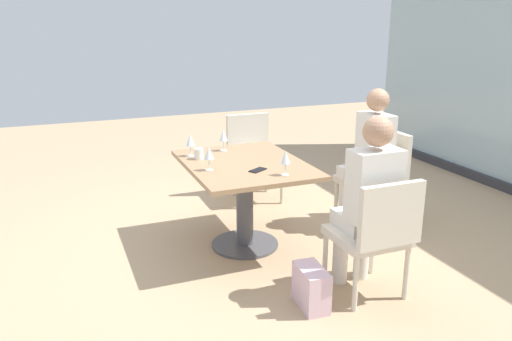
{
  "coord_description": "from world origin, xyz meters",
  "views": [
    {
      "loc": [
        3.74,
        -1.4,
        1.87
      ],
      "look_at": [
        0.0,
        0.1,
        0.65
      ],
      "focal_mm": 36.21,
      "sensor_mm": 36.0,
      "label": 1
    }
  ],
  "objects": [
    {
      "name": "chair_far_left",
      "position": [
        -1.11,
        0.51,
        0.5
      ],
      "size": [
        0.5,
        0.46,
        0.87
      ],
      "color": "beige",
      "rests_on": "ground_plane"
    },
    {
      "name": "wine_glass_0",
      "position": [
        0.44,
        0.16,
        0.86
      ],
      "size": [
        0.07,
        0.07,
        0.18
      ],
      "color": "silver",
      "rests_on": "dining_table_main"
    },
    {
      "name": "person_far_right",
      "position": [
        1.0,
        0.51,
        0.7
      ],
      "size": [
        0.39,
        0.34,
        1.26
      ],
      "color": "silver",
      "rests_on": "ground_plane"
    },
    {
      "name": "cell_phone_on_table",
      "position": [
        0.25,
        0.01,
        0.73
      ],
      "size": [
        0.13,
        0.16,
        0.01
      ],
      "primitive_type": "cube",
      "rotation": [
        0.0,
        0.0,
        0.54
      ],
      "color": "black",
      "rests_on": "dining_table_main"
    },
    {
      "name": "chair_far_right",
      "position": [
        1.11,
        0.51,
        0.5
      ],
      "size": [
        0.5,
        0.46,
        0.87
      ],
      "color": "beige",
      "rests_on": "ground_plane"
    },
    {
      "name": "chair_near_window",
      "position": [
        0.0,
        1.29,
        0.5
      ],
      "size": [
        0.46,
        0.51,
        0.87
      ],
      "color": "beige",
      "rests_on": "ground_plane"
    },
    {
      "name": "handbag_0",
      "position": [
        1.05,
        0.07,
        0.14
      ],
      "size": [
        0.31,
        0.18,
        0.28
      ],
      "primitive_type": "cube",
      "rotation": [
        0.0,
        0.0,
        -0.07
      ],
      "color": "beige",
      "rests_on": "ground_plane"
    },
    {
      "name": "ground_plane",
      "position": [
        0.0,
        0.0,
        0.0
      ],
      "size": [
        12.0,
        12.0,
        0.0
      ],
      "primitive_type": "plane",
      "color": "tan"
    },
    {
      "name": "wine_glass_3",
      "position": [
        -0.35,
        -0.35,
        0.86
      ],
      "size": [
        0.07,
        0.07,
        0.18
      ],
      "color": "silver",
      "rests_on": "dining_table_main"
    },
    {
      "name": "wine_glass_1",
      "position": [
        -0.42,
        -0.04,
        0.86
      ],
      "size": [
        0.07,
        0.07,
        0.18
      ],
      "color": "silver",
      "rests_on": "dining_table_main"
    },
    {
      "name": "person_near_window",
      "position": [
        -0.0,
        1.18,
        0.7
      ],
      "size": [
        0.34,
        0.39,
        1.26
      ],
      "color": "silver",
      "rests_on": "ground_plane"
    },
    {
      "name": "coffee_cup",
      "position": [
        -0.23,
        -0.31,
        0.78
      ],
      "size": [
        0.08,
        0.08,
        0.09
      ],
      "primitive_type": "cylinder",
      "color": "white",
      "rests_on": "dining_table_main"
    },
    {
      "name": "wine_glass_2",
      "position": [
        0.11,
        -0.33,
        0.86
      ],
      "size": [
        0.07,
        0.07,
        0.18
      ],
      "color": "silver",
      "rests_on": "dining_table_main"
    },
    {
      "name": "dining_table_main",
      "position": [
        0.0,
        0.0,
        0.54
      ],
      "size": [
        1.19,
        0.92,
        0.73
      ],
      "color": "#997551",
      "rests_on": "ground_plane"
    }
  ]
}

